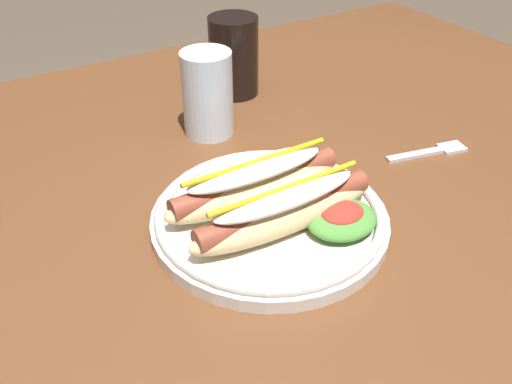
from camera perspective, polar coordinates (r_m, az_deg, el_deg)
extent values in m
cube|color=brown|center=(0.71, -3.71, -1.47)|extent=(1.50, 0.99, 0.04)
cylinder|color=brown|center=(1.52, 11.60, 2.98)|extent=(0.06, 0.06, 0.70)
cylinder|color=silver|center=(0.64, 1.40, -2.92)|extent=(0.27, 0.27, 0.02)
torus|color=silver|center=(0.64, 1.41, -2.07)|extent=(0.26, 0.26, 0.01)
ellipsoid|color=#E0C184|center=(0.61, 2.95, -2.34)|extent=(0.23, 0.05, 0.04)
cylinder|color=brown|center=(0.60, 2.98, -1.75)|extent=(0.21, 0.03, 0.03)
ellipsoid|color=silver|center=(0.59, 3.03, -0.34)|extent=(0.17, 0.04, 0.02)
cylinder|color=yellow|center=(0.58, 3.06, 0.46)|extent=(0.19, 0.01, 0.01)
ellipsoid|color=#E0C184|center=(0.65, 0.01, 0.44)|extent=(0.23, 0.05, 0.04)
cylinder|color=brown|center=(0.64, 0.01, 1.01)|extent=(0.21, 0.03, 0.03)
ellipsoid|color=silver|center=(0.63, 0.01, 2.37)|extent=(0.17, 0.04, 0.02)
cylinder|color=yellow|center=(0.63, 0.01, 3.14)|extent=(0.19, 0.01, 0.01)
ellipsoid|color=#4C8C38|center=(0.62, 8.77, -2.82)|extent=(0.08, 0.07, 0.02)
ellipsoid|color=red|center=(0.61, 8.85, -2.08)|extent=(0.05, 0.04, 0.01)
cube|color=silver|center=(0.80, 15.93, 3.68)|extent=(0.09, 0.03, 0.00)
cube|color=silver|center=(0.84, 19.40, 4.30)|extent=(0.04, 0.03, 0.00)
cylinder|color=black|center=(0.93, -2.30, 13.72)|extent=(0.08, 0.08, 0.13)
cylinder|color=silver|center=(0.81, -4.98, 9.99)|extent=(0.07, 0.07, 0.12)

